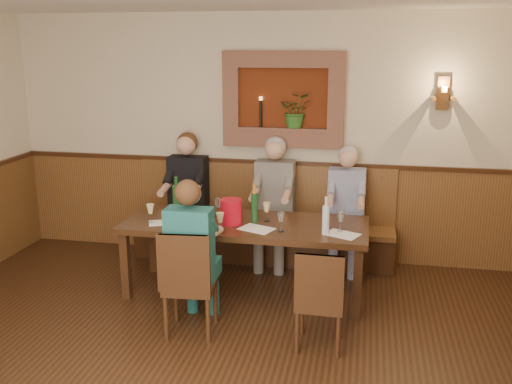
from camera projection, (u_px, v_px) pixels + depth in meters
room_shell at (182, 137)px, 3.57m from camera, size 6.04×6.04×2.82m
wainscoting at (188, 325)px, 3.90m from camera, size 6.02×6.02×1.15m
wall_niche at (287, 104)px, 6.34m from camera, size 1.36×0.30×1.06m
wall_sconce at (443, 94)px, 5.98m from camera, size 0.25×0.20×0.35m
dining_table at (245, 229)px, 5.64m from camera, size 2.40×0.90×0.75m
bench at (262, 233)px, 6.62m from camera, size 3.00×0.45×1.11m
chair_near_left at (191, 303)px, 4.94m from camera, size 0.46×0.46×0.96m
chair_near_right at (319, 319)px, 4.71m from camera, size 0.39×0.39×0.87m
person_bench_left at (186, 207)px, 6.61m from camera, size 0.44×0.54×1.48m
person_bench_mid at (273, 213)px, 6.42m from camera, size 0.44×0.53×1.46m
person_bench_right at (345, 220)px, 6.28m from camera, size 0.40×0.49×1.38m
person_chair_front at (193, 267)px, 4.98m from camera, size 0.40×0.49×1.37m
spittoon_bucket at (231, 211)px, 5.55m from camera, size 0.26×0.26×0.24m
wine_bottle_green_a at (254, 207)px, 5.59m from camera, size 0.08×0.08×0.38m
wine_bottle_green_b at (177, 200)px, 5.75m from camera, size 0.10×0.10×0.42m
water_bottle at (326, 219)px, 5.23m from camera, size 0.08×0.08×0.36m
tasting_sheet_a at (163, 223)px, 5.60m from camera, size 0.33×0.28×0.00m
tasting_sheet_b at (257, 229)px, 5.41m from camera, size 0.38×0.33×0.00m
tasting_sheet_c at (342, 234)px, 5.26m from camera, size 0.36×0.32×0.00m
tasting_sheet_d at (197, 228)px, 5.43m from camera, size 0.32×0.27×0.00m
wine_glass_0 at (281, 222)px, 5.32m from camera, size 0.08×0.08×0.19m
wine_glass_1 at (177, 207)px, 5.78m from camera, size 0.08×0.08×0.19m
wine_glass_2 at (220, 223)px, 5.29m from camera, size 0.08×0.08×0.19m
wine_glass_3 at (218, 207)px, 5.78m from camera, size 0.08×0.08×0.19m
wine_glass_4 at (150, 214)px, 5.57m from camera, size 0.08×0.08×0.19m
wine_glass_5 at (231, 215)px, 5.52m from camera, size 0.08×0.08×0.19m
wine_glass_6 at (267, 212)px, 5.63m from camera, size 0.08×0.08×0.19m
wine_glass_7 at (340, 222)px, 5.32m from camera, size 0.08×0.08×0.19m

